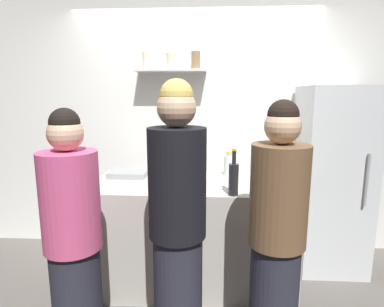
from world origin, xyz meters
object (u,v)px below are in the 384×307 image
(person_pink_top, at_px, (73,243))
(person_blonde, at_px, (178,228))
(wine_bottle_amber_glass, at_px, (276,170))
(refrigerator, at_px, (331,179))
(person_brown_jacket, at_px, (277,238))
(baking_pan, at_px, (128,174))
(water_bottle_plastic, at_px, (229,165))
(utensil_holder, at_px, (196,174))
(wine_bottle_dark_glass, at_px, (234,178))

(person_pink_top, bearing_deg, person_blonde, 144.67)
(wine_bottle_amber_glass, bearing_deg, person_pink_top, -145.80)
(refrigerator, xyz_separation_m, person_brown_jacket, (-0.74, -1.16, -0.06))
(person_pink_top, xyz_separation_m, person_brown_jacket, (1.22, 0.08, 0.03))
(baking_pan, bearing_deg, person_pink_top, -94.01)
(water_bottle_plastic, xyz_separation_m, person_pink_top, (-0.99, -1.12, -0.24))
(utensil_holder, distance_m, wine_bottle_amber_glass, 0.68)
(refrigerator, bearing_deg, person_brown_jacket, -122.43)
(utensil_holder, distance_m, person_pink_top, 1.14)
(wine_bottle_amber_glass, height_order, person_blonde, person_blonde)
(person_blonde, relative_size, person_pink_top, 1.10)
(person_blonde, xyz_separation_m, person_brown_jacket, (0.59, 0.03, -0.07))
(water_bottle_plastic, bearing_deg, person_blonde, -108.59)
(water_bottle_plastic, xyz_separation_m, person_brown_jacket, (0.23, -1.05, -0.22))
(utensil_holder, height_order, person_pink_top, person_pink_top)
(refrigerator, bearing_deg, utensil_holder, -164.10)
(wine_bottle_dark_glass, xyz_separation_m, person_pink_top, (-0.99, -0.54, -0.27))
(refrigerator, height_order, wine_bottle_amber_glass, refrigerator)
(utensil_holder, distance_m, person_blonde, 0.85)
(wine_bottle_dark_glass, bearing_deg, person_pink_top, -151.51)
(water_bottle_plastic, bearing_deg, wine_bottle_amber_glass, -25.96)
(wine_bottle_amber_glass, height_order, water_bottle_plastic, wine_bottle_amber_glass)
(water_bottle_plastic, bearing_deg, utensil_holder, -139.86)
(wine_bottle_dark_glass, relative_size, wine_bottle_amber_glass, 1.22)
(wine_bottle_amber_glass, xyz_separation_m, person_brown_jacket, (-0.16, -0.86, -0.22))
(baking_pan, relative_size, person_brown_jacket, 0.21)
(baking_pan, xyz_separation_m, utensil_holder, (0.63, -0.14, 0.04))
(refrigerator, relative_size, wine_bottle_dark_glass, 4.94)
(wine_bottle_dark_glass, distance_m, person_blonde, 0.64)
(wine_bottle_dark_glass, distance_m, water_bottle_plastic, 0.59)
(water_bottle_plastic, distance_m, person_brown_jacket, 1.09)
(utensil_holder, height_order, person_brown_jacket, person_brown_jacket)
(refrigerator, height_order, water_bottle_plastic, refrigerator)
(baking_pan, bearing_deg, wine_bottle_amber_glass, -3.92)
(utensil_holder, relative_size, wine_bottle_amber_glass, 0.79)
(wine_bottle_amber_glass, relative_size, person_blonde, 0.16)
(utensil_holder, relative_size, person_blonde, 0.13)
(refrigerator, height_order, wine_bottle_dark_glass, refrigerator)
(utensil_holder, relative_size, water_bottle_plastic, 1.01)
(refrigerator, relative_size, utensil_holder, 7.60)
(baking_pan, xyz_separation_m, person_brown_jacket, (1.15, -0.95, -0.14))
(utensil_holder, height_order, person_blonde, person_blonde)
(wine_bottle_dark_glass, relative_size, person_blonde, 0.20)
(refrigerator, height_order, person_blonde, person_blonde)
(refrigerator, distance_m, person_pink_top, 2.32)
(refrigerator, height_order, person_pink_top, refrigerator)
(person_brown_jacket, bearing_deg, baking_pan, 30.07)
(water_bottle_plastic, relative_size, person_brown_jacket, 0.14)
(refrigerator, distance_m, person_blonde, 1.79)
(baking_pan, relative_size, wine_bottle_amber_glass, 1.19)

